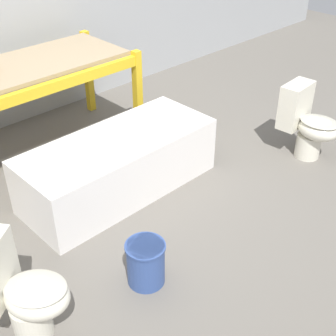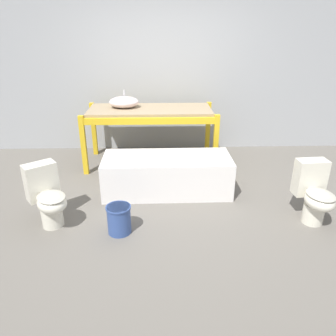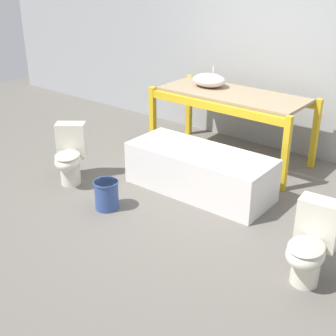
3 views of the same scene
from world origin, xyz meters
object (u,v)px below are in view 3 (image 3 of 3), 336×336
at_px(bathtub_main, 200,168).
at_px(toilet_near, 70,155).
at_px(bucket_white, 107,194).
at_px(sink_basin, 209,80).
at_px(toilet_far, 311,244).

height_order(bathtub_main, toilet_near, toilet_near).
xyz_separation_m(bathtub_main, bucket_white, (-0.52, -0.91, -0.11)).
relative_size(sink_basin, toilet_near, 0.66).
height_order(toilet_near, toilet_far, same).
xyz_separation_m(toilet_near, toilet_far, (2.86, -0.01, 0.00)).
xyz_separation_m(toilet_near, bucket_white, (0.76, -0.19, -0.17)).
height_order(sink_basin, bucket_white, sink_basin).
distance_m(toilet_near, bucket_white, 0.81).
relative_size(sink_basin, bathtub_main, 0.27).
distance_m(sink_basin, toilet_near, 2.00).
bearing_deg(sink_basin, toilet_near, -110.64).
bearing_deg(sink_basin, toilet_far, -39.21).
bearing_deg(bathtub_main, bucket_white, -120.10).
distance_m(sink_basin, bathtub_main, 1.39).
relative_size(toilet_near, bucket_white, 2.17).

